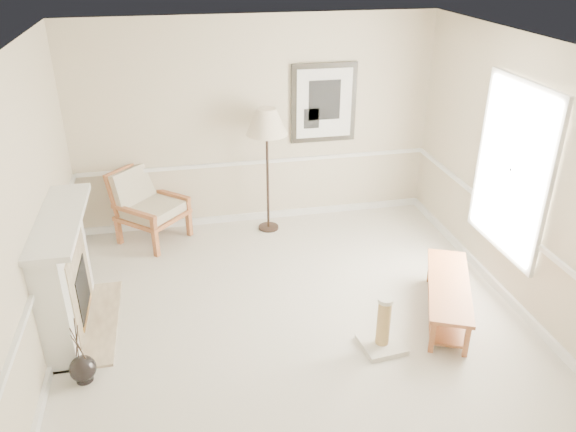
# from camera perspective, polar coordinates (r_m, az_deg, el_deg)

# --- Properties ---
(ground) EXTENTS (5.50, 5.50, 0.00)m
(ground) POSITION_cam_1_polar(r_m,az_deg,el_deg) (6.09, 1.16, -11.69)
(ground) COLOR silver
(ground) RESTS_ON ground
(room) EXTENTS (5.04, 5.54, 2.92)m
(room) POSITION_cam_1_polar(r_m,az_deg,el_deg) (5.25, 2.63, 5.25)
(room) COLOR beige
(room) RESTS_ON ground
(fireplace) EXTENTS (0.64, 1.64, 1.31)m
(fireplace) POSITION_cam_1_polar(r_m,az_deg,el_deg) (6.25, -21.67, -5.62)
(fireplace) COLOR white
(fireplace) RESTS_ON ground
(floor_vase) EXTENTS (0.25, 0.25, 0.73)m
(floor_vase) POSITION_cam_1_polar(r_m,az_deg,el_deg) (5.78, -20.11, -14.41)
(floor_vase) COLOR black
(floor_vase) RESTS_ON ground
(armchair) EXTENTS (1.11, 1.11, 1.01)m
(armchair) POSITION_cam_1_polar(r_m,az_deg,el_deg) (7.85, -14.30, 1.40)
(armchair) COLOR brown
(armchair) RESTS_ON ground
(floor_lamp) EXTENTS (0.56, 0.56, 1.76)m
(floor_lamp) POSITION_cam_1_polar(r_m,az_deg,el_deg) (7.50, -2.18, 9.20)
(floor_lamp) COLOR black
(floor_lamp) RESTS_ON ground
(bench) EXTENTS (0.98, 1.50, 0.41)m
(bench) POSITION_cam_1_polar(r_m,az_deg,el_deg) (6.41, 15.93, -7.63)
(bench) COLOR brown
(bench) RESTS_ON ground
(scratching_post) EXTENTS (0.46, 0.46, 0.59)m
(scratching_post) POSITION_cam_1_polar(r_m,az_deg,el_deg) (5.87, 9.60, -11.51)
(scratching_post) COLOR beige
(scratching_post) RESTS_ON ground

